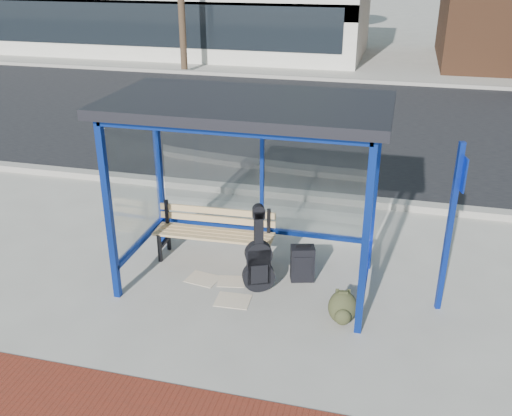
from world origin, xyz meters
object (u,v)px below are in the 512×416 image
(suitcase, at_px, (302,264))
(guitar_bag, at_px, (259,262))
(bench, at_px, (215,230))
(backpack, at_px, (343,308))

(suitcase, bearing_deg, guitar_bag, -158.41)
(bench, bearing_deg, suitcase, -14.09)
(guitar_bag, distance_m, suitcase, 0.65)
(bench, height_order, suitcase, bench)
(guitar_bag, xyz_separation_m, backpack, (1.12, -0.44, -0.22))
(bench, height_order, backpack, bench)
(bench, relative_size, guitar_bag, 1.49)
(guitar_bag, distance_m, backpack, 1.22)
(guitar_bag, bearing_deg, suitcase, 14.27)
(bench, relative_size, backpack, 4.15)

